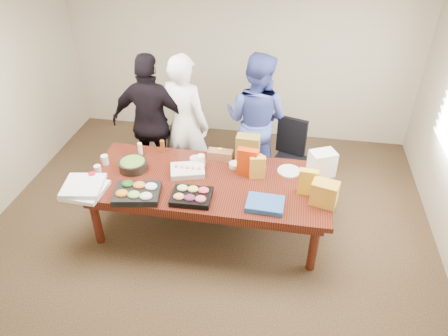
% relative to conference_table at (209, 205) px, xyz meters
% --- Properties ---
extents(floor, '(5.50, 5.00, 0.02)m').
position_rel_conference_table_xyz_m(floor, '(0.00, 0.00, -0.39)').
color(floor, '#47301E').
rests_on(floor, ground).
extents(ceiling, '(5.50, 5.00, 0.02)m').
position_rel_conference_table_xyz_m(ceiling, '(0.00, 0.00, 2.33)').
color(ceiling, white).
rests_on(ceiling, wall_back).
extents(wall_back, '(5.50, 0.04, 2.70)m').
position_rel_conference_table_xyz_m(wall_back, '(0.00, 2.50, 0.98)').
color(wall_back, beige).
rests_on(wall_back, floor).
extents(conference_table, '(2.80, 1.20, 0.75)m').
position_rel_conference_table_xyz_m(conference_table, '(0.00, 0.00, 0.00)').
color(conference_table, '#4C1C0F').
rests_on(conference_table, floor).
extents(office_chair, '(0.62, 0.62, 0.97)m').
position_rel_conference_table_xyz_m(office_chair, '(0.92, 0.98, 0.11)').
color(office_chair, black).
rests_on(office_chair, floor).
extents(person_center, '(0.80, 0.64, 1.91)m').
position_rel_conference_table_xyz_m(person_center, '(-0.49, 0.89, 0.58)').
color(person_center, white).
rests_on(person_center, floor).
extents(person_right, '(1.09, 0.96, 1.87)m').
position_rel_conference_table_xyz_m(person_right, '(0.42, 1.20, 0.56)').
color(person_right, '#3D4CA1').
rests_on(person_right, floor).
extents(person_left, '(1.11, 0.47, 1.89)m').
position_rel_conference_table_xyz_m(person_left, '(-0.93, 0.87, 0.57)').
color(person_left, black).
rests_on(person_left, floor).
extents(veggie_tray, '(0.55, 0.47, 0.07)m').
position_rel_conference_table_xyz_m(veggie_tray, '(-0.70, -0.42, 0.41)').
color(veggie_tray, black).
rests_on(veggie_tray, conference_table).
extents(fruit_tray, '(0.44, 0.35, 0.07)m').
position_rel_conference_table_xyz_m(fruit_tray, '(-0.11, -0.37, 0.41)').
color(fruit_tray, black).
rests_on(fruit_tray, conference_table).
extents(sheet_cake, '(0.46, 0.39, 0.07)m').
position_rel_conference_table_xyz_m(sheet_cake, '(-0.27, 0.10, 0.41)').
color(sheet_cake, silver).
rests_on(sheet_cake, conference_table).
extents(salad_bowl, '(0.35, 0.35, 0.11)m').
position_rel_conference_table_xyz_m(salad_bowl, '(-0.93, 0.07, 0.43)').
color(salad_bowl, black).
rests_on(salad_bowl, conference_table).
extents(chip_bag_blue, '(0.41, 0.31, 0.06)m').
position_rel_conference_table_xyz_m(chip_bag_blue, '(0.69, -0.36, 0.40)').
color(chip_bag_blue, '#26509C').
rests_on(chip_bag_blue, conference_table).
extents(chip_bag_red, '(0.24, 0.12, 0.34)m').
position_rel_conference_table_xyz_m(chip_bag_red, '(0.43, 0.20, 0.54)').
color(chip_bag_red, '#C63305').
rests_on(chip_bag_red, conference_table).
extents(chip_bag_yellow, '(0.21, 0.09, 0.31)m').
position_rel_conference_table_xyz_m(chip_bag_yellow, '(1.12, -0.05, 0.53)').
color(chip_bag_yellow, gold).
rests_on(chip_bag_yellow, conference_table).
extents(chip_bag_orange, '(0.19, 0.11, 0.28)m').
position_rel_conference_table_xyz_m(chip_bag_orange, '(0.55, 0.15, 0.51)').
color(chip_bag_orange, gold).
rests_on(chip_bag_orange, conference_table).
extents(mayo_jar, '(0.11, 0.11, 0.15)m').
position_rel_conference_table_xyz_m(mayo_jar, '(-0.14, 0.28, 0.45)').
color(mayo_jar, white).
rests_on(mayo_jar, conference_table).
extents(mustard_bottle, '(0.06, 0.06, 0.15)m').
position_rel_conference_table_xyz_m(mustard_bottle, '(0.06, 0.46, 0.45)').
color(mustard_bottle, gold).
rests_on(mustard_bottle, conference_table).
extents(dressing_bottle, '(0.07, 0.07, 0.18)m').
position_rel_conference_table_xyz_m(dressing_bottle, '(-0.68, 0.48, 0.46)').
color(dressing_bottle, brown).
rests_on(dressing_bottle, conference_table).
extents(ranch_bottle, '(0.06, 0.06, 0.17)m').
position_rel_conference_table_xyz_m(ranch_bottle, '(-0.95, 0.39, 0.46)').
color(ranch_bottle, white).
rests_on(ranch_bottle, conference_table).
extents(banana_bunch, '(0.31, 0.25, 0.09)m').
position_rel_conference_table_xyz_m(banana_bunch, '(0.43, 0.50, 0.42)').
color(banana_bunch, gold).
rests_on(banana_bunch, conference_table).
extents(bread_loaf, '(0.31, 0.14, 0.12)m').
position_rel_conference_table_xyz_m(bread_loaf, '(0.06, 0.45, 0.44)').
color(bread_loaf, brown).
rests_on(bread_loaf, conference_table).
extents(kraft_bag, '(0.28, 0.17, 0.36)m').
position_rel_conference_table_xyz_m(kraft_bag, '(0.40, 0.45, 0.56)').
color(kraft_bag, olive).
rests_on(kraft_bag, conference_table).
extents(red_cup, '(0.09, 0.09, 0.11)m').
position_rel_conference_table_xyz_m(red_cup, '(-1.30, -0.24, 0.43)').
color(red_cup, red).
rests_on(red_cup, conference_table).
extents(clear_cup_a, '(0.09, 0.09, 0.11)m').
position_rel_conference_table_xyz_m(clear_cup_a, '(-1.30, -0.10, 0.43)').
color(clear_cup_a, white).
rests_on(clear_cup_a, conference_table).
extents(clear_cup_b, '(0.11, 0.11, 0.12)m').
position_rel_conference_table_xyz_m(clear_cup_b, '(-1.30, 0.11, 0.43)').
color(clear_cup_b, white).
rests_on(clear_cup_b, conference_table).
extents(pizza_box_lower, '(0.44, 0.44, 0.05)m').
position_rel_conference_table_xyz_m(pizza_box_lower, '(-1.30, -0.46, 0.40)').
color(pizza_box_lower, white).
rests_on(pizza_box_lower, conference_table).
extents(pizza_box_upper, '(0.49, 0.49, 0.05)m').
position_rel_conference_table_xyz_m(pizza_box_upper, '(-1.32, -0.44, 0.45)').
color(pizza_box_upper, white).
rests_on(pizza_box_upper, pizza_box_lower).
extents(plate_a, '(0.29, 0.29, 0.02)m').
position_rel_conference_table_xyz_m(plate_a, '(0.92, 0.33, 0.38)').
color(plate_a, white).
rests_on(plate_a, conference_table).
extents(plate_b, '(0.26, 0.26, 0.01)m').
position_rel_conference_table_xyz_m(plate_b, '(0.52, 0.36, 0.38)').
color(plate_b, white).
rests_on(plate_b, conference_table).
extents(dip_bowl_a, '(0.17, 0.17, 0.05)m').
position_rel_conference_table_xyz_m(dip_bowl_a, '(0.26, 0.32, 0.40)').
color(dip_bowl_a, '#F1ECBC').
rests_on(dip_bowl_a, conference_table).
extents(dip_bowl_b, '(0.17, 0.17, 0.05)m').
position_rel_conference_table_xyz_m(dip_bowl_b, '(-0.23, 0.35, 0.40)').
color(dip_bowl_b, beige).
rests_on(dip_bowl_b, conference_table).
extents(grocery_bag_white, '(0.35, 0.31, 0.31)m').
position_rel_conference_table_xyz_m(grocery_bag_white, '(1.28, 0.34, 0.53)').
color(grocery_bag_white, white).
rests_on(grocery_bag_white, conference_table).
extents(grocery_bag_yellow, '(0.31, 0.25, 0.27)m').
position_rel_conference_table_xyz_m(grocery_bag_yellow, '(1.30, -0.20, 0.51)').
color(grocery_bag_yellow, gold).
rests_on(grocery_bag_yellow, conference_table).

